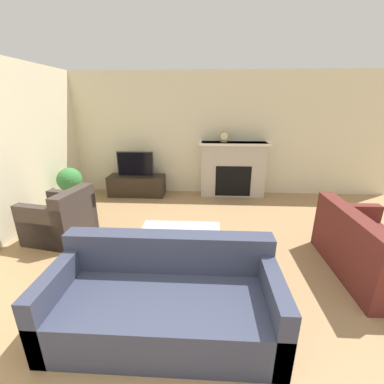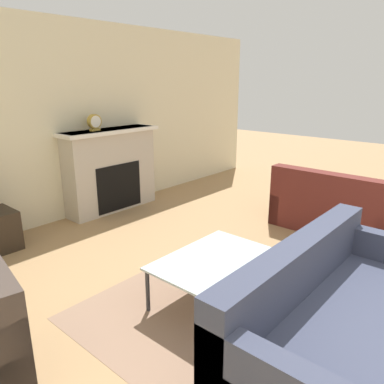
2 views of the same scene
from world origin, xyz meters
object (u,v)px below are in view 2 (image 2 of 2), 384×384
at_px(coffee_table, 211,261).
at_px(couch_sectional, 336,324).
at_px(couch_loveseat, 334,208).
at_px(mantel_clock, 94,122).

bearing_deg(coffee_table, couch_sectional, -91.48).
relative_size(couch_loveseat, mantel_clock, 6.50).
bearing_deg(couch_sectional, mantel_clock, 78.85).
xyz_separation_m(couch_sectional, couch_loveseat, (2.39, 0.93, 0.01)).
bearing_deg(coffee_table, mantel_clock, 74.88).
xyz_separation_m(couch_loveseat, mantel_clock, (-1.64, 2.86, 1.05)).
bearing_deg(couch_loveseat, mantel_clock, 29.93).
bearing_deg(couch_loveseat, couch_sectional, 111.34).
relative_size(couch_sectional, couch_loveseat, 1.38).
height_order(couch_sectional, coffee_table, couch_sectional).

